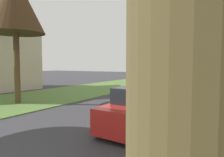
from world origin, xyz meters
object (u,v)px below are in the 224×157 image
at_px(street_tree_left_mid_a, 15,4).
at_px(parked_sedan_red, 145,109).
at_px(parked_sedan_black, 192,90).
at_px(parked_sedan_white, 202,82).

bearing_deg(street_tree_left_mid_a, parked_sedan_red, -2.22).
distance_m(street_tree_left_mid_a, parked_sedan_black, 12.29).
xyz_separation_m(parked_sedan_black, parked_sedan_white, (-0.33, 6.81, 0.00)).
bearing_deg(parked_sedan_white, parked_sedan_red, -89.99).
relative_size(parked_sedan_red, parked_sedan_black, 1.00).
distance_m(parked_sedan_black, parked_sedan_white, 6.82).
bearing_deg(parked_sedan_black, parked_sedan_white, 92.74).
height_order(street_tree_left_mid_a, parked_sedan_black, street_tree_left_mid_a).
height_order(parked_sedan_red, parked_sedan_black, same).
height_order(street_tree_left_mid_a, parked_sedan_red, street_tree_left_mid_a).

